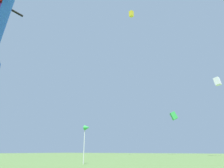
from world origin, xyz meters
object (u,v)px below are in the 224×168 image
marker_flag (87,130)px  distant_kite_green_low_left (174,116)px  distant_kite_white_mid_right (217,81)px  distant_kite_yellow_high_right (131,14)px

marker_flag → distant_kite_green_low_left: bearing=97.2°
distant_kite_white_mid_right → distant_kite_green_low_left: (-7.95, 5.92, -3.07)m
distant_kite_yellow_high_right → distant_kite_green_low_left: distant_kite_yellow_high_right is taller
marker_flag → distant_kite_white_mid_right: bearing=78.0°
distant_kite_green_low_left → marker_flag: 27.74m
distant_kite_white_mid_right → marker_flag: (-4.52, -21.18, -7.90)m
distant_kite_white_mid_right → distant_kite_yellow_high_right: (-10.16, -4.54, 12.21)m
distant_kite_green_low_left → marker_flag: size_ratio=0.85×
distant_kite_yellow_high_right → marker_flag: 26.70m
distant_kite_white_mid_right → marker_flag: size_ratio=0.62×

